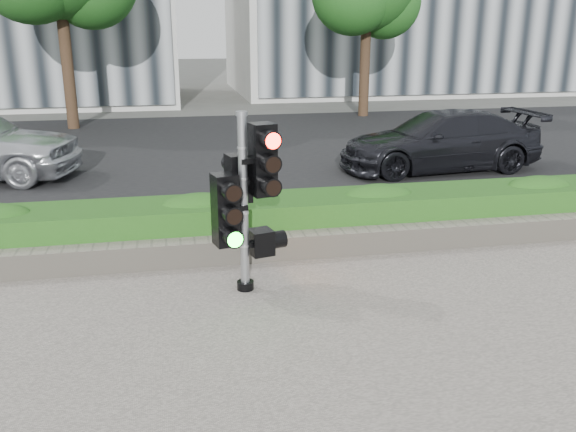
{
  "coord_description": "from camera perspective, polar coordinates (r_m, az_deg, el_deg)",
  "views": [
    {
      "loc": [
        -1.6,
        -5.91,
        3.1
      ],
      "look_at": [
        -0.29,
        0.6,
        1.04
      ],
      "focal_mm": 38.0,
      "sensor_mm": 36.0,
      "label": 1
    }
  ],
  "objects": [
    {
      "name": "hedge",
      "position": [
        9.04,
        -0.63,
        -0.39
      ],
      "size": [
        12.0,
        1.0,
        0.68
      ],
      "primitive_type": "cube",
      "color": "#43932D",
      "rests_on": "sidewalk"
    },
    {
      "name": "curb",
      "position": [
        9.69,
        -1.28,
        -1.08
      ],
      "size": [
        60.0,
        0.25,
        0.12
      ],
      "primitive_type": "cube",
      "color": "gray",
      "rests_on": "ground"
    },
    {
      "name": "road",
      "position": [
        16.29,
        -5.54,
        6.19
      ],
      "size": [
        60.0,
        13.0,
        0.02
      ],
      "primitive_type": "cube",
      "color": "black",
      "rests_on": "ground"
    },
    {
      "name": "ground",
      "position": [
        6.87,
        3.4,
        -9.68
      ],
      "size": [
        120.0,
        120.0,
        0.0
      ],
      "primitive_type": "plane",
      "color": "#51514C",
      "rests_on": "ground"
    },
    {
      "name": "traffic_signal",
      "position": [
        7.19,
        -4.07,
        2.09
      ],
      "size": [
        0.79,
        0.65,
        2.18
      ],
      "rotation": [
        0.0,
        0.0,
        0.24
      ],
      "color": "black",
      "rests_on": "sidewalk"
    },
    {
      "name": "car_dark",
      "position": [
        14.14,
        14.03,
        6.84
      ],
      "size": [
        4.62,
        2.06,
        1.32
      ],
      "primitive_type": "imported",
      "rotation": [
        0.0,
        0.0,
        -1.52
      ],
      "color": "black",
      "rests_on": "road"
    },
    {
      "name": "stone_wall",
      "position": [
        8.49,
        0.19,
        -2.79
      ],
      "size": [
        12.0,
        0.32,
        0.34
      ],
      "primitive_type": "cube",
      "color": "gray",
      "rests_on": "sidewalk"
    }
  ]
}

